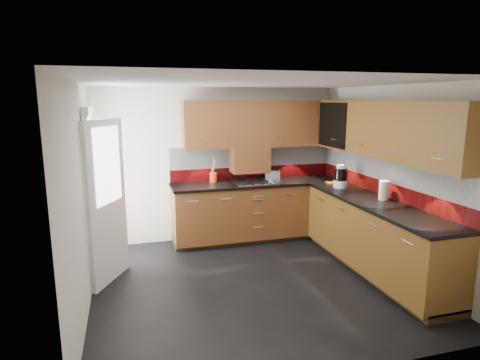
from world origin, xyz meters
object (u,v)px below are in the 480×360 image
object	(u,v)px
toaster	(272,175)
food_processor	(341,177)
gas_hob	(253,182)
utensil_pot	(213,176)

from	to	relation	value
toaster	food_processor	distance (m)	1.09
gas_hob	toaster	xyz separation A→B (m)	(0.35, 0.07, 0.07)
gas_hob	food_processor	world-z (taller)	food_processor
utensil_pot	toaster	xyz separation A→B (m)	(0.94, -0.14, -0.01)
food_processor	utensil_pot	bearing A→B (deg)	152.07
gas_hob	toaster	world-z (taller)	toaster
gas_hob	food_processor	size ratio (longest dim) A/B	1.77
toaster	food_processor	xyz separation A→B (m)	(0.78, -0.77, 0.07)
utensil_pot	food_processor	distance (m)	1.94
gas_hob	toaster	distance (m)	0.37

